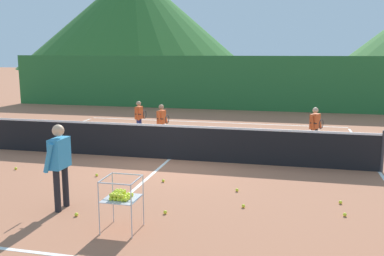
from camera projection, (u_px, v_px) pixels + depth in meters
The scene contains 22 objects.
ground_plane at pixel (170, 159), 11.89m from camera, with size 120.00×120.00×0.00m, color #A86647.
line_baseline_near at pixel (58, 255), 6.29m from camera, with size 10.90×0.08×0.01m, color white.
line_baseline_far at pixel (212, 122), 18.07m from camera, with size 10.90×0.08×0.01m, color white.
line_sideline_east at pixel (379, 172), 10.65m from camera, with size 0.08×12.30×0.01m, color white.
line_service_center at pixel (170, 159), 11.89m from camera, with size 0.08×5.99×0.01m, color white.
tennis_net at pixel (169, 142), 11.80m from camera, with size 11.07×0.08×1.05m.
instructor at pixel (59, 159), 7.99m from camera, with size 0.43×0.74×1.63m.
student_0 at pixel (139, 115), 15.03m from camera, with size 0.40×0.61×1.25m.
student_1 at pixel (162, 120), 13.95m from camera, with size 0.41×0.64×1.26m.
student_2 at pixel (315, 124), 12.98m from camera, with size 0.41×0.71×1.29m.
ball_cart at pixel (121, 196), 7.09m from camera, with size 0.58×0.58×0.90m.
tennis_ball_0 at pixel (97, 175), 10.25m from camera, with size 0.07×0.07×0.07m, color yellow.
tennis_ball_1 at pixel (16, 168), 10.83m from camera, with size 0.07×0.07×0.07m, color yellow.
tennis_ball_3 at pixel (165, 212), 7.88m from camera, with size 0.07×0.07×0.07m, color yellow.
tennis_ball_4 at pixel (163, 181), 9.81m from camera, with size 0.07×0.07×0.07m, color yellow.
tennis_ball_5 at pixel (243, 206), 8.20m from camera, with size 0.07×0.07×0.07m, color yellow.
tennis_ball_6 at pixel (345, 215), 7.77m from camera, with size 0.07×0.07×0.07m, color yellow.
tennis_ball_7 at pixel (340, 202), 8.41m from camera, with size 0.07×0.07×0.07m, color yellow.
tennis_ball_9 at pixel (237, 190), 9.14m from camera, with size 0.07×0.07×0.07m, color yellow.
tennis_ball_10 at pixel (76, 214), 7.77m from camera, with size 0.07×0.07×0.07m, color yellow.
windscreen_fence at pixel (227, 83), 21.72m from camera, with size 23.98×0.08×2.75m, color #286B33.
hill_0 at pixel (134, 19), 77.83m from camera, with size 41.57×41.57×17.72m, color #2D6628.
Camera 1 is at (3.27, -11.09, 2.96)m, focal length 39.98 mm.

